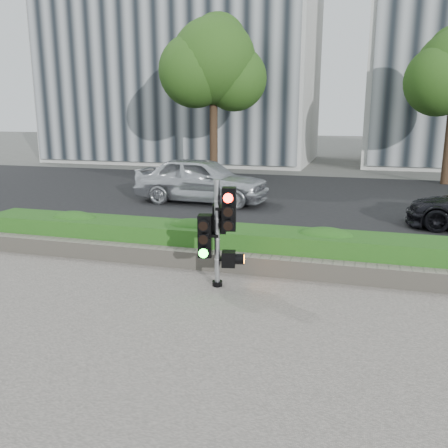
{
  "coord_description": "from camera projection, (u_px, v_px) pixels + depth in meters",
  "views": [
    {
      "loc": [
        2.07,
        -6.38,
        2.96
      ],
      "look_at": [
        0.04,
        0.6,
        1.25
      ],
      "focal_mm": 38.0,
      "sensor_mm": 36.0,
      "label": 1
    }
  ],
  "objects": [
    {
      "name": "sidewalk",
      "position": [
        136.0,
        407.0,
        4.87
      ],
      "size": [
        16.0,
        11.0,
        0.03
      ],
      "primitive_type": "cube",
      "color": "#9E9389",
      "rests_on": "ground"
    },
    {
      "name": "car_silver",
      "position": [
        202.0,
        180.0,
        15.82
      ],
      "size": [
        4.59,
        2.05,
        1.53
      ],
      "primitive_type": "imported",
      "rotation": [
        0.0,
        0.0,
        1.52
      ],
      "color": "silver",
      "rests_on": "road"
    },
    {
      "name": "ground",
      "position": [
        211.0,
        313.0,
        7.21
      ],
      "size": [
        120.0,
        120.0,
        0.0
      ],
      "primitive_type": "plane",
      "color": "#51514C",
      "rests_on": "ground"
    },
    {
      "name": "road",
      "position": [
        298.0,
        200.0,
        16.55
      ],
      "size": [
        60.0,
        13.0,
        0.02
      ],
      "primitive_type": "cube",
      "color": "black",
      "rests_on": "ground"
    },
    {
      "name": "curb",
      "position": [
        256.0,
        252.0,
        10.14
      ],
      "size": [
        60.0,
        0.25,
        0.12
      ],
      "primitive_type": "cube",
      "color": "gray",
      "rests_on": "ground"
    },
    {
      "name": "hedge",
      "position": [
        249.0,
        245.0,
        9.51
      ],
      "size": [
        12.0,
        1.0,
        0.68
      ],
      "primitive_type": "cube",
      "color": "#48982E",
      "rests_on": "sidewalk"
    },
    {
      "name": "stone_wall",
      "position": [
        241.0,
        263.0,
        8.94
      ],
      "size": [
        12.0,
        0.32,
        0.34
      ],
      "primitive_type": "cube",
      "color": "gray",
      "rests_on": "sidewalk"
    },
    {
      "name": "tree_left",
      "position": [
        213.0,
        65.0,
        20.89
      ],
      "size": [
        4.61,
        4.03,
        7.34
      ],
      "color": "black",
      "rests_on": "ground"
    },
    {
      "name": "building_left",
      "position": [
        185.0,
        38.0,
        29.44
      ],
      "size": [
        16.0,
        9.0,
        15.0
      ],
      "primitive_type": "cube",
      "color": "#B7B7B2",
      "rests_on": "ground"
    },
    {
      "name": "traffic_signal",
      "position": [
        219.0,
        228.0,
        8.03
      ],
      "size": [
        0.67,
        0.55,
        1.86
      ],
      "rotation": [
        0.0,
        0.0,
        0.21
      ],
      "color": "black",
      "rests_on": "sidewalk"
    }
  ]
}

